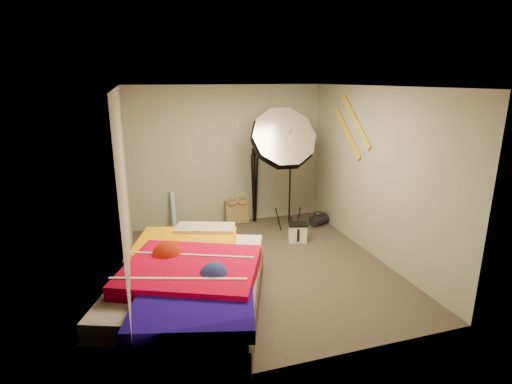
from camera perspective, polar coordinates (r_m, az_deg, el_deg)
name	(u,v)px	position (r m, az deg, el deg)	size (l,w,h in m)	color
floor	(262,268)	(5.79, 0.83, -10.74)	(4.00, 4.00, 0.00)	#4A4239
ceiling	(263,87)	(5.18, 0.94, 14.83)	(4.00, 4.00, 0.00)	silver
wall_back	(228,156)	(7.23, -4.06, 5.13)	(3.50, 3.50, 0.00)	#9CA191
wall_front	(333,237)	(3.60, 10.88, -6.39)	(3.50, 3.50, 0.00)	#9CA191
wall_left	(125,194)	(5.10, -18.15, -0.21)	(4.00, 4.00, 0.00)	#9CA191
wall_right	(375,174)	(6.11, 16.70, 2.49)	(4.00, 4.00, 0.00)	#9CA191
tote_bag	(237,212)	(7.43, -2.77, -2.83)	(0.42, 0.13, 0.42)	#9A8652
wrapping_roll	(173,211)	(7.21, -11.72, -2.68)	(0.08, 0.08, 0.68)	#5AAFD6
camera_case	(298,233)	(6.64, 5.95, -5.85)	(0.29, 0.21, 0.29)	white
duffel_bag	(319,220)	(7.43, 8.94, -3.93)	(0.20, 0.20, 0.33)	black
wall_stripe_upper	(356,122)	(6.48, 14.10, 9.71)	(0.02, 1.10, 0.10)	gold
wall_stripe_lower	(347,133)	(6.72, 12.88, 8.27)	(0.02, 1.10, 0.10)	gold
bed	(191,283)	(4.76, -9.29, -12.71)	(2.28, 2.78, 0.66)	#4A3523
photo_umbrella	(282,140)	(6.52, 3.79, 7.40)	(1.37, 1.05, 2.28)	black
camera_tripod	(255,180)	(7.32, -0.20, 1.71)	(0.09, 0.09, 1.39)	black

